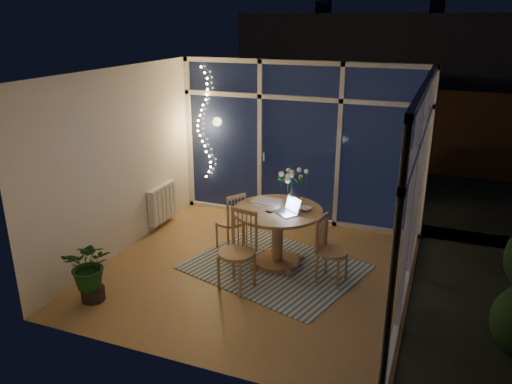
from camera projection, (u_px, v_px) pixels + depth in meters
floor at (254, 271)px, 6.68m from camera, size 4.00×4.00×0.00m
ceiling at (254, 73)px, 5.82m from camera, size 4.00×4.00×0.00m
wall_back at (299, 143)px, 8.01m from camera, size 4.00×0.04×2.60m
wall_front at (173, 243)px, 4.49m from camera, size 4.00×0.04×2.60m
wall_left at (120, 163)px, 6.93m from camera, size 0.04×4.00×2.60m
wall_right at (420, 199)px, 5.56m from camera, size 0.04×4.00×2.60m
window_wall_back at (299, 144)px, 7.97m from camera, size 4.00×0.10×2.60m
window_wall_right at (417, 199)px, 5.58m from camera, size 0.10×4.00×2.60m
radiator at (162, 203)px, 8.00m from camera, size 0.10×0.70×0.58m
fairy_lights at (204, 123)px, 8.39m from camera, size 0.24×0.10×1.85m
garden_patio at (359, 175)px, 10.92m from camera, size 12.00×6.00×0.10m
garden_fence at (343, 126)px, 11.21m from camera, size 11.00×0.08×1.80m
neighbour_roof at (381, 57)px, 13.32m from camera, size 7.00×3.00×2.20m
garden_shrubs at (279, 166)px, 9.79m from camera, size 0.90×0.90×0.90m
rug at (275, 267)px, 6.78m from camera, size 2.56×2.27×0.01m
dining_table at (277, 237)px, 6.73m from camera, size 1.48×1.48×0.81m
chair_left at (230, 221)px, 7.18m from camera, size 0.57×0.57×0.89m
chair_right at (333, 250)px, 6.27m from camera, size 0.48×0.48×0.90m
chair_front at (236, 251)px, 6.10m from camera, size 0.55×0.55×1.02m
laptop at (286, 205)px, 6.42m from camera, size 0.40×0.40×0.22m
flower_vase at (293, 196)px, 6.79m from camera, size 0.25×0.25×0.21m
bowl at (305, 209)px, 6.56m from camera, size 0.19×0.19×0.04m
newspapers at (267, 202)px, 6.82m from camera, size 0.43×0.35×0.02m
phone at (269, 212)px, 6.50m from camera, size 0.11×0.09×0.01m
potted_plant at (90, 272)px, 5.89m from camera, size 0.68×0.64×0.76m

